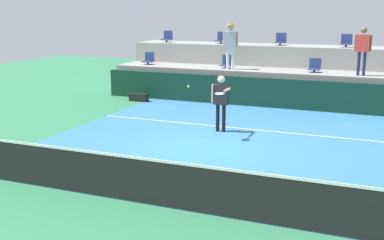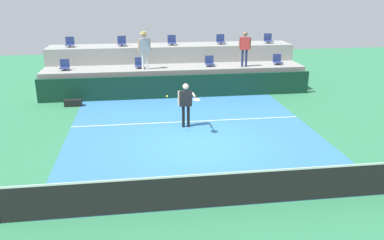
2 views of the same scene
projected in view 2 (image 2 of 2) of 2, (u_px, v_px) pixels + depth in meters
ground_plane at (197, 145)px, 13.29m from camera, size 40.00×40.00×0.00m
court_inner_paint at (193, 134)px, 14.23m from camera, size 9.00×10.00×0.01m
court_service_line at (188, 122)px, 15.54m from camera, size 9.00×0.06×0.00m
tennis_net at (223, 189)px, 9.38m from camera, size 10.48×0.08×1.07m
sponsor_backboard at (178, 86)px, 18.74m from camera, size 13.00×0.16×1.10m
seating_tier_lower at (175, 79)px, 19.93m from camera, size 13.00×1.80×1.25m
seating_tier_upper at (172, 64)px, 21.48m from camera, size 13.00×1.80×2.10m
stadium_chair_lower_far_left at (65, 66)px, 18.89m from camera, size 0.44×0.40×0.52m
stadium_chair_lower_left at (139, 64)px, 19.36m from camera, size 0.44×0.40×0.52m
stadium_chair_lower_right at (210, 62)px, 19.83m from camera, size 0.44×0.40×0.52m
stadium_chair_lower_far_right at (277, 60)px, 20.30m from camera, size 0.44×0.40×0.52m
stadium_chair_upper_far_left at (70, 43)px, 20.31m from camera, size 0.44×0.40×0.52m
stadium_chair_upper_left at (122, 42)px, 20.66m from camera, size 0.44×0.40×0.52m
stadium_chair_upper_center at (172, 41)px, 21.01m from camera, size 0.44×0.40×0.52m
stadium_chair_upper_right at (221, 40)px, 21.37m from camera, size 0.44×0.40×0.52m
stadium_chair_upper_far_right at (268, 39)px, 21.72m from camera, size 0.44×0.40×0.52m
tennis_player at (186, 101)px, 14.61m from camera, size 0.70×1.18×1.69m
spectator_with_hat at (144, 46)px, 18.75m from camera, size 0.61×0.49×1.81m
spectator_in_white at (245, 45)px, 19.42m from camera, size 0.61×0.25×1.74m
tennis_ball at (167, 96)px, 13.76m from camera, size 0.07×0.07×0.07m
equipment_bag at (73, 103)px, 17.53m from camera, size 0.76×0.28×0.30m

